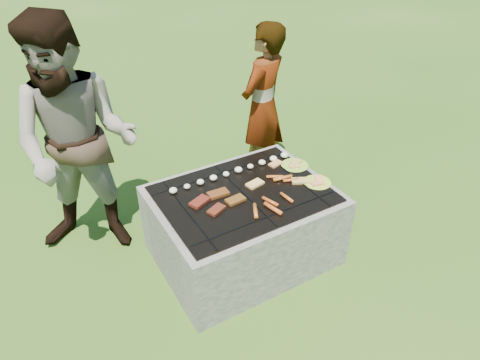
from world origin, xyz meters
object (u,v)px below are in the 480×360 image
at_px(fire_pit, 243,228).
at_px(plate_far, 295,165).
at_px(plate_near, 317,182).
at_px(cook, 263,107).
at_px(bystander, 78,145).

bearing_deg(fire_pit, plate_far, 12.43).
bearing_deg(plate_near, cook, 79.97).
xyz_separation_m(fire_pit, cook, (0.75, 0.90, 0.50)).
relative_size(fire_pit, plate_far, 4.45).
bearing_deg(bystander, plate_far, 8.80).
relative_size(fire_pit, plate_near, 5.34).
bearing_deg(plate_far, bystander, 157.90).
relative_size(cook, bystander, 0.84).
bearing_deg(bystander, plate_near, 0.15).
relative_size(plate_far, cook, 0.19).
distance_m(plate_near, bystander, 1.79).
relative_size(fire_pit, bystander, 0.70).
relative_size(plate_far, bystander, 0.16).
bearing_deg(cook, plate_near, 53.69).
bearing_deg(plate_far, fire_pit, -167.57).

